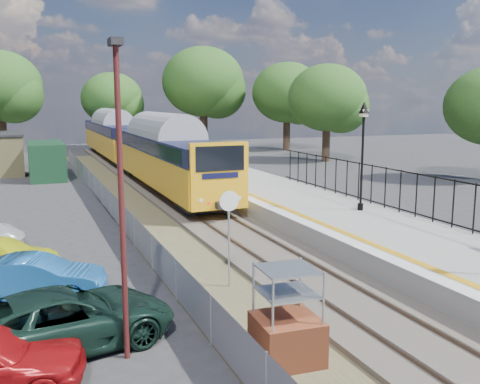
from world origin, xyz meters
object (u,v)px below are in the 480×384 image
speed_sign (229,222)px  train (132,142)px  car_blue (37,278)px  brick_plinth (287,317)px  car_green (65,319)px  victorian_lamp_north (363,130)px  carpark_lamp (121,182)px  car_yellow (2,255)px

speed_sign → train: bearing=84.6°
car_blue → speed_sign: bearing=-86.3°
brick_plinth → car_green: brick_plinth is taller
victorian_lamp_north → train: victorian_lamp_north is taller
car_green → car_blue: (-0.51, 3.53, -0.07)m
speed_sign → carpark_lamp: (-3.60, -3.22, 1.82)m
train → speed_sign: bearing=-95.1°
carpark_lamp → car_yellow: bearing=109.8°
brick_plinth → victorian_lamp_north: bearing=48.6°
victorian_lamp_north → brick_plinth: (-8.28, -9.40, -3.28)m
train → car_blue: (-7.80, -26.90, -1.73)m
train → speed_sign: train is taller
carpark_lamp → victorian_lamp_north: bearing=34.8°
brick_plinth → carpark_lamp: 4.46m
train → car_green: 31.33m
carpark_lamp → train: bearing=79.0°
victorian_lamp_north → speed_sign: victorian_lamp_north is taller
car_green → brick_plinth: bearing=-131.4°
victorian_lamp_north → carpark_lamp: (-11.40, -7.92, -0.45)m
carpark_lamp → speed_sign: bearing=41.9°
brick_plinth → car_yellow: brick_plinth is taller
victorian_lamp_north → brick_plinth: victorian_lamp_north is taller
victorian_lamp_north → train: (-5.30, 23.47, -1.96)m
carpark_lamp → car_green: size_ratio=1.36×
speed_sign → car_blue: bearing=166.2°
car_yellow → victorian_lamp_north: bearing=-65.7°
victorian_lamp_north → carpark_lamp: size_ratio=0.68×
brick_plinth → carpark_lamp: bearing=154.5°
car_blue → car_yellow: car_blue is taller
car_blue → car_yellow: 3.20m
train → carpark_lamp: bearing=-101.0°
victorian_lamp_north → car_green: (-12.59, -6.95, -3.61)m
carpark_lamp → car_yellow: size_ratio=1.77×
carpark_lamp → car_blue: carpark_lamp is taller
train → brick_plinth: train is taller
car_green → car_yellow: (-1.51, 6.56, -0.14)m
victorian_lamp_north → speed_sign: 9.38m
car_yellow → carpark_lamp: bearing=-137.5°
brick_plinth → car_yellow: bearing=122.9°
victorian_lamp_north → car_yellow: size_ratio=1.21×
train → car_green: (-7.29, -30.43, -1.65)m
car_yellow → speed_sign: bearing=-101.6°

